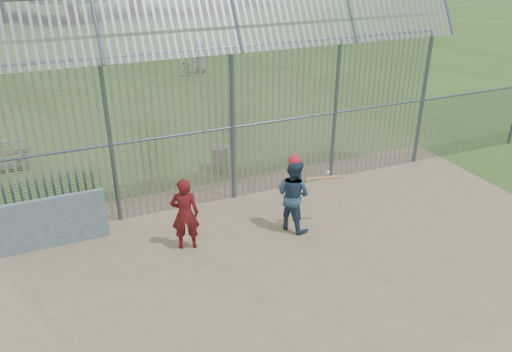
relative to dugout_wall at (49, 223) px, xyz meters
name	(u,v)px	position (x,y,z in m)	size (l,w,h in m)	color
ground	(293,269)	(4.60, -2.90, -0.62)	(120.00, 120.00, 0.00)	#2D511E
dirt_infield	(305,282)	(4.60, -3.40, -0.61)	(14.00, 10.00, 0.02)	#756047
dugout_wall	(49,223)	(0.00, 0.00, 0.00)	(2.50, 0.12, 1.20)	#38566B
batter	(293,195)	(5.32, -1.42, 0.28)	(0.86, 0.67, 1.77)	navy
onlooker	(185,214)	(2.77, -1.22, 0.25)	(0.62, 0.41, 1.70)	maroon
bg_kid_standing	(200,56)	(7.98, 14.23, 0.24)	(0.84, 0.55, 1.72)	slate
bg_kid_seated	(186,67)	(7.09, 13.75, -0.15)	(0.55, 0.23, 0.94)	slate
batting_gear	(300,164)	(5.45, -1.44, 1.06)	(1.26, 0.42, 0.68)	red
trash_can	(219,158)	(4.83, 2.44, -0.24)	(0.56, 0.56, 0.82)	#909398
backstop_fence	(298,106)	(6.41, 0.53, 1.74)	(20.09, 0.81, 5.30)	#47566B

